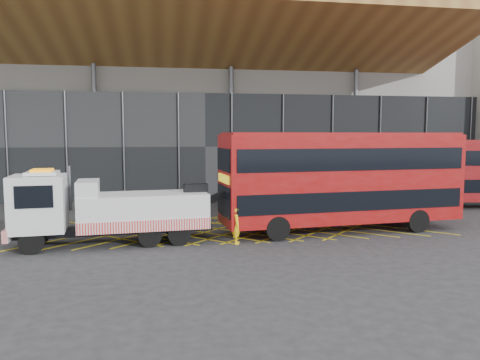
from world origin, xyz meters
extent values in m
plane|color=#28282B|center=(0.00, 0.00, 0.00)|extent=(120.00, 120.00, 0.00)
cube|color=gold|center=(-4.80, 0.00, 0.01)|extent=(7.16, 7.16, 0.01)
cube|color=gold|center=(-4.80, 0.00, 0.01)|extent=(7.16, 7.16, 0.01)
cube|color=gold|center=(-3.20, 0.00, 0.01)|extent=(7.16, 7.16, 0.01)
cube|color=gold|center=(-3.20, 0.00, 0.01)|extent=(7.16, 7.16, 0.01)
cube|color=gold|center=(-1.60, 0.00, 0.01)|extent=(7.16, 7.16, 0.01)
cube|color=gold|center=(-1.60, 0.00, 0.01)|extent=(7.16, 7.16, 0.01)
cube|color=gold|center=(0.00, 0.00, 0.01)|extent=(7.16, 7.16, 0.01)
cube|color=gold|center=(0.00, 0.00, 0.01)|extent=(7.16, 7.16, 0.01)
cube|color=gold|center=(1.60, 0.00, 0.01)|extent=(7.16, 7.16, 0.01)
cube|color=gold|center=(1.60, 0.00, 0.01)|extent=(7.16, 7.16, 0.01)
cube|color=gold|center=(3.20, 0.00, 0.01)|extent=(7.16, 7.16, 0.01)
cube|color=gold|center=(3.20, 0.00, 0.01)|extent=(7.16, 7.16, 0.01)
cube|color=gold|center=(4.80, 0.00, 0.01)|extent=(7.16, 7.16, 0.01)
cube|color=gold|center=(4.80, 0.00, 0.01)|extent=(7.16, 7.16, 0.01)
cube|color=gold|center=(6.40, 0.00, 0.01)|extent=(7.16, 7.16, 0.01)
cube|color=gold|center=(6.40, 0.00, 0.01)|extent=(7.16, 7.16, 0.01)
cube|color=gold|center=(8.00, 0.00, 0.01)|extent=(7.16, 7.16, 0.01)
cube|color=gold|center=(8.00, 0.00, 0.01)|extent=(7.16, 7.16, 0.01)
cube|color=gold|center=(9.60, 0.00, 0.01)|extent=(7.16, 7.16, 0.01)
cube|color=gold|center=(9.60, 0.00, 0.01)|extent=(7.16, 7.16, 0.01)
cube|color=gray|center=(2.00, 19.00, 9.00)|extent=(55.00, 14.00, 18.00)
cube|color=black|center=(2.00, 11.70, 4.00)|extent=(55.00, 0.80, 8.00)
cube|color=#8F5D29|center=(0.00, 8.00, 11.50)|extent=(40.00, 11.93, 4.07)
cylinder|color=#595B60|center=(-6.00, 11.50, 5.00)|extent=(0.36, 0.36, 10.00)
cylinder|color=#595B60|center=(4.00, 11.50, 5.00)|extent=(0.36, 0.36, 10.00)
cylinder|color=#595B60|center=(14.00, 11.50, 5.00)|extent=(0.36, 0.36, 10.00)
cube|color=black|center=(-3.40, -2.61, 0.64)|extent=(8.80, 1.71, 0.32)
cube|color=white|center=(-6.52, -2.90, 1.98)|extent=(2.41, 2.49, 2.39)
cube|color=black|center=(-7.64, -3.00, 2.39)|extent=(0.23, 2.02, 1.01)
cube|color=red|center=(-7.67, -3.00, 0.78)|extent=(0.45, 2.41, 0.51)
cube|color=orange|center=(-6.34, -2.88, 3.39)|extent=(0.93, 1.18, 0.11)
cube|color=white|center=(-2.12, -2.49, 1.52)|extent=(5.90, 2.81, 1.47)
cube|color=red|center=(-2.01, -3.67, 0.97)|extent=(5.69, 0.57, 0.51)
cube|color=white|center=(-4.50, -2.71, 2.58)|extent=(1.12, 2.28, 0.64)
cube|color=black|center=(0.27, -2.28, 2.39)|extent=(1.14, 0.56, 0.46)
cube|color=black|center=(1.19, -2.19, 1.93)|extent=(2.04, 0.50, 1.00)
cylinder|color=black|center=(-6.61, -3.88, 0.51)|extent=(1.04, 0.41, 1.01)
cylinder|color=black|center=(-6.79, -1.95, 0.51)|extent=(1.04, 0.41, 1.01)
cylinder|color=black|center=(-0.56, -3.32, 0.51)|extent=(1.04, 0.41, 1.01)
cylinder|color=black|center=(-0.74, -1.40, 0.51)|extent=(1.04, 0.41, 1.01)
cylinder|color=#595B60|center=(-5.41, -1.87, 2.49)|extent=(0.13, 0.13, 2.03)
cube|color=maroon|center=(7.73, -1.60, 2.74)|extent=(12.48, 3.99, 4.33)
cube|color=black|center=(7.73, -1.60, 1.73)|extent=(12.00, 4.01, 0.95)
cube|color=black|center=(7.73, -1.60, 3.74)|extent=(12.00, 4.01, 1.06)
cube|color=black|center=(1.61, -2.18, 1.78)|extent=(0.30, 2.50, 1.45)
cube|color=black|center=(1.61, -2.18, 3.74)|extent=(0.30, 2.50, 1.06)
cube|color=yellow|center=(1.60, -2.18, 2.84)|extent=(0.25, 1.99, 0.39)
cube|color=maroon|center=(7.73, -1.60, 4.94)|extent=(12.22, 3.74, 0.13)
cylinder|color=black|center=(3.97, -3.23, 0.58)|extent=(1.19, 0.44, 1.16)
cylinder|color=black|center=(3.73, -0.70, 0.58)|extent=(1.19, 0.44, 1.16)
cylinder|color=black|center=(11.41, -2.52, 0.58)|extent=(1.19, 0.44, 1.16)
cylinder|color=black|center=(11.17, 0.01, 0.58)|extent=(1.19, 0.44, 1.16)
cube|color=maroon|center=(18.91, 4.46, 2.50)|extent=(11.43, 4.38, 3.94)
cube|color=black|center=(18.91, 4.46, 1.57)|extent=(11.00, 4.37, 0.86)
cube|color=black|center=(18.91, 4.46, 3.40)|extent=(11.00, 4.37, 0.96)
cube|color=black|center=(13.39, 5.38, 1.62)|extent=(0.43, 2.25, 1.32)
cube|color=black|center=(13.39, 5.38, 3.40)|extent=(0.43, 2.25, 0.96)
cube|color=yellow|center=(13.38, 5.39, 2.59)|extent=(0.36, 1.80, 0.35)
cube|color=maroon|center=(18.91, 4.46, 4.49)|extent=(11.18, 4.14, 0.12)
cylinder|color=black|center=(15.22, 3.92, 0.53)|extent=(1.09, 0.47, 1.05)
cylinder|color=black|center=(15.60, 6.17, 0.53)|extent=(1.09, 0.47, 1.05)
imported|color=yellow|center=(2.03, -3.45, 0.84)|extent=(0.54, 0.70, 1.69)
camera|label=1|loc=(-1.28, -23.95, 4.91)|focal=35.00mm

